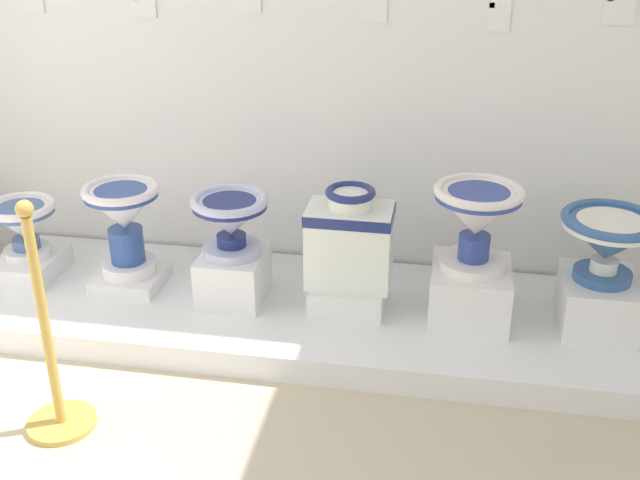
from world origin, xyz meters
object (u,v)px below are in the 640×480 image
plinth_block_pale_glazed (597,302)px  info_placard_fourth (375,6)px  plinth_block_squat_floral (30,265)px  info_placard_second (143,5)px  antique_toilet_central_ornate (477,215)px  stanchion_post_near_left (53,369)px  plinth_block_tall_cobalt (131,278)px  antique_toilet_squat_floral (22,221)px  antique_toilet_tall_cobalt (123,215)px  info_placard_sixth (619,8)px  antique_toilet_leftmost (230,217)px  antique_toilet_pale_glazed (609,237)px  plinth_block_leftmost (233,275)px  antique_toilet_rightmost (350,237)px  info_placard_third (251,0)px  info_placard_fifth (499,15)px  plinth_block_rightmost (349,294)px  plinth_block_central_ornate (470,292)px

plinth_block_pale_glazed → info_placard_fourth: info_placard_fourth is taller
plinth_block_squat_floral → info_placard_second: (0.55, 0.48, 1.23)m
antique_toilet_central_ornate → stanchion_post_near_left: 1.87m
antique_toilet_central_ornate → plinth_block_tall_cobalt: bearing=179.2°
antique_toilet_central_ornate → stanchion_post_near_left: size_ratio=0.41×
plinth_block_squat_floral → antique_toilet_squat_floral: antique_toilet_squat_floral is taller
antique_toilet_tall_cobalt → info_placard_sixth: 2.46m
antique_toilet_leftmost → antique_toilet_pale_glazed: size_ratio=0.86×
info_placard_second → info_placard_fourth: 1.13m
plinth_block_tall_cobalt → antique_toilet_tall_cobalt: size_ratio=0.72×
plinth_block_leftmost → stanchion_post_near_left: 1.02m
antique_toilet_leftmost → info_placard_second: info_placard_second is taller
antique_toilet_rightmost → info_placard_third: 1.23m
antique_toilet_tall_cobalt → antique_toilet_rightmost: bearing=-1.1°
antique_toilet_leftmost → antique_toilet_squat_floral: bearing=178.0°
info_placard_fourth → info_placard_second: bearing=-180.0°
plinth_block_squat_floral → antique_toilet_leftmost: size_ratio=0.99×
info_placard_sixth → antique_toilet_pale_glazed: bearing=-87.8°
info_placard_third → info_placard_fifth: (1.15, 0.00, -0.04)m
antique_toilet_central_ornate → antique_toilet_pale_glazed: (0.57, 0.02, -0.07)m
antique_toilet_tall_cobalt → antique_toilet_central_ornate: (1.67, -0.02, 0.14)m
plinth_block_tall_cobalt → info_placard_sixth: (2.22, 0.48, 1.30)m
antique_toilet_leftmost → antique_toilet_pale_glazed: 1.69m
plinth_block_pale_glazed → info_placard_second: size_ratio=3.11×
antique_toilet_leftmost → stanchion_post_near_left: 1.06m
plinth_block_squat_floral → plinth_block_pale_glazed: 2.78m
antique_toilet_tall_cobalt → plinth_block_pale_glazed: size_ratio=1.20×
info_placard_fourth → info_placard_third: bearing=-180.0°
plinth_block_rightmost → stanchion_post_near_left: stanchion_post_near_left is taller
antique_toilet_central_ornate → info_placard_fourth: 1.08m
antique_toilet_squat_floral → antique_toilet_pale_glazed: antique_toilet_pale_glazed is taller
plinth_block_rightmost → stanchion_post_near_left: 1.38m
antique_toilet_central_ornate → plinth_block_leftmost: bearing=-179.2°
plinth_block_tall_cobalt → plinth_block_leftmost: size_ratio=0.96×
plinth_block_pale_glazed → antique_toilet_central_ornate: bearing=-178.0°
plinth_block_rightmost → plinth_block_squat_floral: bearing=179.3°
plinth_block_tall_cobalt → antique_toilet_pale_glazed: antique_toilet_pale_glazed is taller
antique_toilet_tall_cobalt → stanchion_post_near_left: stanchion_post_near_left is taller
antique_toilet_tall_cobalt → antique_toilet_rightmost: size_ratio=0.98×
antique_toilet_rightmost → plinth_block_central_ornate: size_ratio=1.19×
antique_toilet_tall_cobalt → info_placard_fourth: size_ratio=3.12×
plinth_block_leftmost → plinth_block_rightmost: (0.56, 0.02, -0.06)m
antique_toilet_pale_glazed → info_placard_fourth: info_placard_fourth is taller
plinth_block_squat_floral → plinth_block_tall_cobalt: plinth_block_squat_floral is taller
antique_toilet_pale_glazed → info_placard_second: bearing=167.8°
antique_toilet_central_ornate → plinth_block_pale_glazed: (0.57, 0.02, -0.40)m
plinth_block_leftmost → antique_toilet_central_ornate: size_ratio=0.87×
antique_toilet_central_ornate → info_placard_third: (-1.12, 0.50, 0.81)m
plinth_block_leftmost → antique_toilet_pale_glazed: (1.69, 0.03, 0.32)m
plinth_block_tall_cobalt → info_placard_fourth: size_ratio=2.23×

